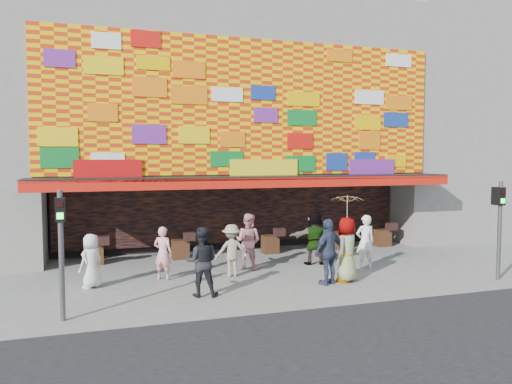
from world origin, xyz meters
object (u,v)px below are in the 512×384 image
ped_e (329,252)px  ped_f (315,238)px  ped_h (365,242)px  parasol (347,210)px  ped_d (232,250)px  ped_b (163,253)px  signal_right (500,219)px  signal_left (61,240)px  ped_c (202,262)px  ped_a (91,261)px  ped_i (248,241)px  ped_g (347,250)px

ped_e → ped_f: 2.77m
ped_f → ped_e: bearing=82.6°
ped_f → ped_h: size_ratio=1.04×
ped_e → parasol: parasol is taller
ped_d → ped_e: 3.06m
ped_b → signal_right: bearing=-165.5°
signal_left → ped_h: (9.34, 2.63, -0.96)m
ped_d → ped_f: ped_f is taller
ped_e → ped_f: ped_e is taller
ped_c → ped_h: ped_c is taller
ped_c → ped_h: (5.91, 1.60, -0.03)m
parasol → ped_d: bearing=151.4°
signal_right → ped_b: size_ratio=1.84×
ped_c → parasol: bearing=-160.9°
ped_a → ped_b: ped_b is taller
parasol → ped_h: bearing=44.2°
signal_right → parasol: size_ratio=1.61×
ped_i → ped_h: bearing=-155.8°
ped_c → ped_d: ped_c is taller
ped_f → ped_h: ped_f is taller
signal_left → ped_b: signal_left is taller
ped_g → ped_h: bearing=-173.2°
ped_g → ped_i: 3.45m
ped_e → ped_g: size_ratio=1.00×
ped_f → ped_h: bearing=149.2°
ped_f → ped_a: bearing=15.8°
ped_e → ped_f: size_ratio=1.04×
ped_g → signal_right: bearing=127.4°
ped_g → ped_d: bearing=-65.9°
ped_a → ped_e: ped_e is taller
signal_left → signal_right: (12.40, 0.00, 0.00)m
ped_e → ped_g: (0.67, 0.14, -0.00)m
ped_a → ped_c: (2.82, -1.80, 0.16)m
ped_h → ped_i: (-3.75, 1.17, 0.03)m
ped_f → ped_i: (-2.41, 0.06, -0.01)m
ped_c → ped_g: 4.46m
ped_b → ped_i: size_ratio=0.88×
ped_a → ped_g: (7.28, -1.61, 0.19)m
ped_f → ped_g: ped_g is taller
ped_d → parasol: parasol is taller
ped_d → ped_i: bearing=-129.9°
ped_h → ped_g: bearing=48.5°
ped_h → ped_i: 3.93m
ped_h → signal_right: bearing=143.7°
ped_g → parasol: (0.00, 0.00, 1.19)m
ped_b → ped_f: (5.31, 0.56, 0.12)m
ped_i → ped_f: bearing=-139.8°
ped_f → ped_i: 2.41m
signal_left → ped_a: signal_left is taller
ped_g → signal_left: bearing=-28.5°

